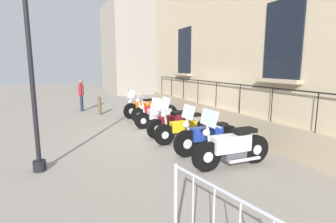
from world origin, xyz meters
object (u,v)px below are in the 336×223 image
Objects in this scene: motorcycle_maroon at (171,123)px; pedestrian_standing at (81,93)px; motorcycle_orange at (143,107)px; lamppost at (27,29)px; motorcycle_red at (155,111)px; motorcycle_blue at (207,137)px; motorcycle_silver at (160,116)px; bollard at (100,105)px; motorcycle_white at (232,148)px; motorcycle_yellow at (184,129)px.

pedestrian_standing is at bearing -68.87° from motorcycle_maroon.
lamppost reaches higher than motorcycle_orange.
motorcycle_red is 2.30m from motorcycle_maroon.
motorcycle_blue reaches higher than motorcycle_maroon.
pedestrian_standing is at bearing -48.35° from motorcycle_orange.
lamppost reaches higher than motorcycle_silver.
motorcycle_blue reaches higher than motorcycle_orange.
motorcycle_silver is 4.00m from bollard.
motorcycle_silver is at bearing 115.66° from pedestrian_standing.
motorcycle_silver is 0.98× the size of motorcycle_white.
motorcycle_yellow reaches higher than motorcycle_red.
motorcycle_yellow is 2.24× the size of bollard.
bollard is (1.67, -5.82, 0.03)m from motorcycle_yellow.
motorcycle_orange is 3.76m from pedestrian_standing.
motorcycle_maroon is (0.02, 1.17, -0.01)m from motorcycle_silver.
motorcycle_silver is 5.68m from lamppost.
motorcycle_white is (-0.08, 4.43, 0.04)m from motorcycle_silver.
motorcycle_red is at bearing 97.81° from motorcycle_orange.
pedestrian_standing reaches higher than motorcycle_red.
lamppost is at bearing 23.68° from motorcycle_maroon.
motorcycle_red is 1.04× the size of motorcycle_yellow.
motorcycle_orange is 1.01× the size of motorcycle_yellow.
pedestrian_standing reaches higher than bollard.
pedestrian_standing is at bearing -75.19° from motorcycle_white.
motorcycle_white reaches higher than motorcycle_red.
bollard is at bearing -64.45° from motorcycle_silver.
lamppost reaches higher than motorcycle_red.
bollard is (1.78, -1.35, 0.00)m from motorcycle_orange.
motorcycle_yellow is (0.05, 2.21, 0.00)m from motorcycle_silver.
lamppost reaches higher than motorcycle_maroon.
motorcycle_blue is (-0.09, 2.21, 0.05)m from motorcycle_maroon.
motorcycle_blue is (-0.01, 5.64, 0.01)m from motorcycle_orange.
motorcycle_red is at bearing -91.83° from motorcycle_blue.
motorcycle_orange is 5.64m from motorcycle_blue.
motorcycle_yellow is at bearing -169.64° from lamppost.
motorcycle_silver is at bearing -88.90° from motorcycle_blue.
lamppost reaches higher than motorcycle_white.
bollard is (1.93, -2.49, 0.03)m from motorcycle_red.
motorcycle_yellow is 6.05m from bollard.
motorcycle_orange is 0.41× the size of lamppost.
motorcycle_red is 1.28× the size of pedestrian_standing.
motorcycle_silver is (0.21, 1.12, 0.00)m from motorcycle_red.
motorcycle_orange is 1.15m from motorcycle_red.
motorcycle_orange is at bearing 142.84° from bollard.
motorcycle_silver is 4.43m from motorcycle_white.
motorcycle_red is 3.34m from motorcycle_yellow.
bollard is at bearing 115.93° from pedestrian_standing.
motorcycle_blue is at bearing -89.16° from motorcycle_white.
lamppost is at bearing 43.62° from motorcycle_red.
motorcycle_silver is 3.38m from motorcycle_blue.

